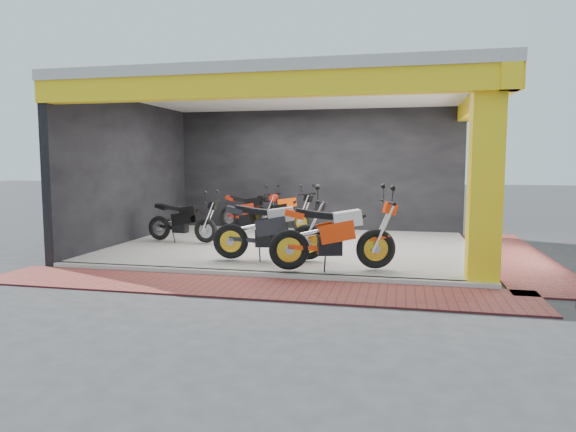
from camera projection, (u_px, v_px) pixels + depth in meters
name	position (u px, v px, depth m)	size (l,w,h in m)	color
ground	(272.00, 266.00, 9.98)	(80.00, 80.00, 0.00)	#2D2D30
showroom_floor	(293.00, 247.00, 11.92)	(8.00, 6.00, 0.10)	silver
showroom_ceiling	(293.00, 91.00, 11.55)	(8.40, 6.40, 0.20)	beige
back_wall	(315.00, 171.00, 14.75)	(8.20, 0.20, 3.50)	black
left_wall	(130.00, 173.00, 12.62)	(0.20, 6.20, 3.50)	black
corner_column	(485.00, 178.00, 8.27)	(0.50, 0.50, 3.50)	yellow
header_beam_front	(257.00, 86.00, 8.67)	(8.40, 0.30, 0.40)	yellow
header_beam_right	(480.00, 100.00, 10.72)	(0.30, 6.40, 0.40)	yellow
floor_kerb	(258.00, 275.00, 8.99)	(8.00, 0.20, 0.10)	silver
paver_front	(244.00, 287.00, 8.23)	(9.00, 1.40, 0.03)	maroon
paver_right	(514.00, 257.00, 10.89)	(1.40, 7.00, 0.03)	maroon
moto_hero	(376.00, 229.00, 9.06)	(2.38, 0.88, 1.46)	#F93A0A
moto_row_a	(308.00, 225.00, 9.89)	(2.32, 0.86, 1.42)	black
moto_row_b	(206.00, 218.00, 12.01)	(1.98, 0.73, 1.21)	black
moto_row_c	(302.00, 210.00, 13.61)	(2.12, 0.78, 1.29)	black
moto_row_d	(267.00, 209.00, 14.12)	(2.07, 0.77, 1.26)	#AD2312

